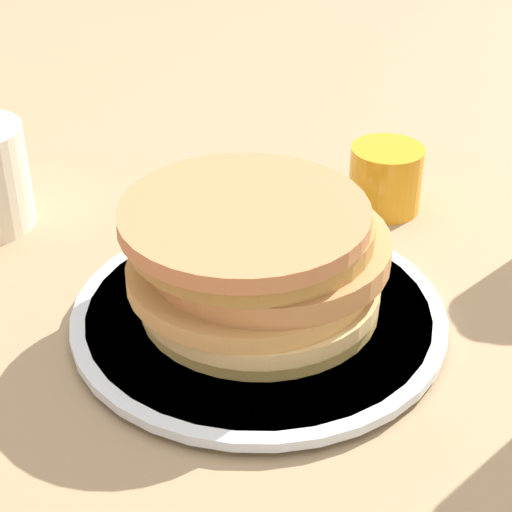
{
  "coord_description": "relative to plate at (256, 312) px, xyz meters",
  "views": [
    {
      "loc": [
        0.06,
        -0.49,
        0.37
      ],
      "look_at": [
        -0.0,
        0.0,
        0.05
      ],
      "focal_mm": 60.0,
      "sensor_mm": 36.0,
      "label": 1
    }
  ],
  "objects": [
    {
      "name": "pancake_stack",
      "position": [
        -0.0,
        0.0,
        0.05
      ],
      "size": [
        0.18,
        0.18,
        0.08
      ],
      "color": "tan",
      "rests_on": "plate"
    },
    {
      "name": "ground_plane",
      "position": [
        0.0,
        -0.0,
        -0.01
      ],
      "size": [
        4.0,
        4.0,
        0.0
      ],
      "primitive_type": "plane",
      "color": "#9E7F5B"
    },
    {
      "name": "juice_glass",
      "position": [
        0.09,
        0.18,
        0.02
      ],
      "size": [
        0.06,
        0.06,
        0.06
      ],
      "color": "orange",
      "rests_on": "ground_plane"
    },
    {
      "name": "plate",
      "position": [
        0.0,
        0.0,
        0.0
      ],
      "size": [
        0.26,
        0.26,
        0.01
      ],
      "color": "silver",
      "rests_on": "ground_plane"
    }
  ]
}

